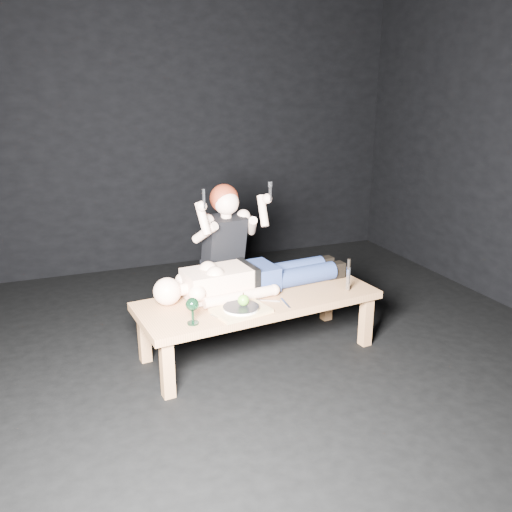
% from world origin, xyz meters
% --- Properties ---
extents(ground, '(5.00, 5.00, 0.00)m').
position_xyz_m(ground, '(0.00, 0.00, 0.00)').
color(ground, black).
rests_on(ground, ground).
extents(back_wall, '(5.00, 0.00, 5.00)m').
position_xyz_m(back_wall, '(0.00, 2.50, 1.50)').
color(back_wall, black).
rests_on(back_wall, ground).
extents(table, '(1.82, 0.84, 0.45)m').
position_xyz_m(table, '(0.05, 0.18, 0.23)').
color(table, '#AE7147').
rests_on(table, ground).
extents(lying_man, '(1.74, 0.69, 0.25)m').
position_xyz_m(lying_man, '(0.09, 0.34, 0.58)').
color(lying_man, beige).
rests_on(lying_man, table).
extents(kneeling_woman, '(0.76, 0.83, 1.25)m').
position_xyz_m(kneeling_woman, '(-0.06, 0.73, 0.62)').
color(kneeling_woman, black).
rests_on(kneeling_woman, ground).
extents(serving_tray, '(0.41, 0.34, 0.02)m').
position_xyz_m(serving_tray, '(-0.16, -0.03, 0.46)').
color(serving_tray, tan).
rests_on(serving_tray, table).
extents(plate, '(0.29, 0.29, 0.02)m').
position_xyz_m(plate, '(-0.16, -0.03, 0.48)').
color(plate, white).
rests_on(plate, serving_tray).
extents(apple, '(0.08, 0.08, 0.08)m').
position_xyz_m(apple, '(-0.14, -0.02, 0.53)').
color(apple, '#489924').
rests_on(apple, plate).
extents(goblet, '(0.10, 0.10, 0.18)m').
position_xyz_m(goblet, '(-0.51, -0.09, 0.54)').
color(goblet, black).
rests_on(goblet, table).
extents(fork_flat, '(0.10, 0.18, 0.01)m').
position_xyz_m(fork_flat, '(-0.32, -0.08, 0.45)').
color(fork_flat, '#B2B2B7').
rests_on(fork_flat, table).
extents(knife_flat, '(0.03, 0.19, 0.01)m').
position_xyz_m(knife_flat, '(0.19, -0.01, 0.45)').
color(knife_flat, '#B2B2B7').
rests_on(knife_flat, table).
extents(spoon_flat, '(0.17, 0.11, 0.01)m').
position_xyz_m(spoon_flat, '(0.09, 0.09, 0.45)').
color(spoon_flat, '#B2B2B7').
rests_on(spoon_flat, table).
extents(carving_knife, '(0.04, 0.04, 0.25)m').
position_xyz_m(carving_knife, '(0.72, 0.05, 0.58)').
color(carving_knife, '#B2B2B7').
rests_on(carving_knife, table).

